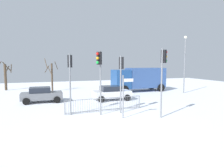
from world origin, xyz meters
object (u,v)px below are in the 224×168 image
direction_sign_post (124,94)px  bare_tree_centre (6,75)px  car_grey_mid (41,94)px  bare_tree_left (52,76)px  street_lamp (185,59)px  traffic_light_mid_right (163,67)px  delivery_truck (139,78)px  traffic_light_rear_left (70,70)px  traffic_light_mid_left (121,71)px  car_white_near (111,93)px  traffic_light_foreground_left (99,68)px

direction_sign_post → bare_tree_centre: (-10.06, 18.59, 0.38)m
direction_sign_post → car_grey_mid: (-5.39, 7.80, -0.91)m
bare_tree_left → bare_tree_centre: 6.75m
direction_sign_post → bare_tree_left: 15.99m
street_lamp → bare_tree_centre: 24.01m
traffic_light_mid_right → delivery_truck: size_ratio=0.68×
traffic_light_rear_left → traffic_light_mid_right: bearing=-12.3°
bare_tree_centre → traffic_light_mid_left: bearing=-58.5°
car_white_near → bare_tree_centre: size_ratio=0.95×
traffic_light_rear_left → street_lamp: bearing=35.9°
traffic_light_foreground_left → street_lamp: street_lamp is taller
traffic_light_rear_left → bare_tree_centre: size_ratio=1.12×
traffic_light_mid_right → bare_tree_centre: size_ratio=1.20×
bare_tree_centre → traffic_light_rear_left: bearing=-67.6°
traffic_light_rear_left → bare_tree_left: traffic_light_rear_left is taller
traffic_light_foreground_left → street_lamp: bearing=-106.2°
traffic_light_mid_left → traffic_light_rear_left: size_ratio=0.97×
street_lamp → traffic_light_mid_left: bearing=-148.4°
traffic_light_rear_left → delivery_truck: traffic_light_rear_left is taller
traffic_light_rear_left → direction_sign_post: size_ratio=1.50×
street_lamp → bare_tree_centre: size_ratio=1.77×
street_lamp → bare_tree_left: bearing=155.7°
traffic_light_foreground_left → delivery_truck: size_ratio=0.66×
traffic_light_mid_right → bare_tree_centre: 23.08m
car_grey_mid → direction_sign_post: bearing=-55.3°
direction_sign_post → street_lamp: bearing=37.4°
car_white_near → traffic_light_mid_right: bearing=-80.0°
traffic_light_mid_left → bare_tree_centre: bearing=158.0°
car_grey_mid → bare_tree_centre: (-4.67, 10.78, 1.29)m
bare_tree_centre → traffic_light_foreground_left: bearing=-63.3°
traffic_light_mid_right → car_white_near: (-1.29, 7.31, -2.74)m
car_white_near → delivery_truck: bearing=41.9°
traffic_light_mid_left → traffic_light_mid_right: (2.24, -2.17, 0.32)m
traffic_light_foreground_left → street_lamp: (12.93, 7.10, 0.88)m
traffic_light_rear_left → traffic_light_mid_right: traffic_light_mid_right is taller
street_lamp → bare_tree_left: size_ratio=1.61×
traffic_light_foreground_left → traffic_light_mid_right: bearing=-160.6°
street_lamp → traffic_light_foreground_left: bearing=-151.2°
bare_tree_left → bare_tree_centre: (-5.98, 3.13, -0.05)m
traffic_light_mid_right → delivery_truck: (4.31, 12.32, -1.77)m
traffic_light_foreground_left → bare_tree_left: bearing=-34.2°
traffic_light_mid_left → street_lamp: (11.16, 6.86, 1.12)m
direction_sign_post → delivery_truck: 13.60m
car_grey_mid → street_lamp: size_ratio=0.54×
car_grey_mid → car_white_near: size_ratio=1.00×
traffic_light_foreground_left → direction_sign_post: traffic_light_foreground_left is taller
traffic_light_mid_right → traffic_light_foreground_left: size_ratio=1.02×
car_grey_mid → bare_tree_centre: 11.82m
bare_tree_left → traffic_light_mid_right: bearing=-67.3°
delivery_truck → direction_sign_post: bearing=58.0°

